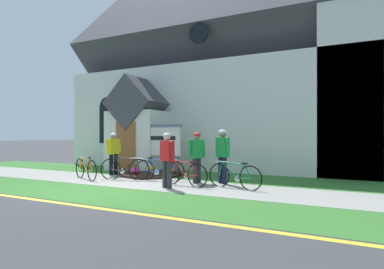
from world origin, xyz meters
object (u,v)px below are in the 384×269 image
object	(u,v)px
cyclist_in_red_jersey	(167,156)
cyclist_in_yellow_jersey	(223,152)
bicycle_white	(184,173)
bicycle_orange	(159,170)
cyclist_in_white_jersey	(113,150)
cyclist_in_blue_jersey	(197,154)
bicycle_green	(86,168)
church_sign	(159,141)
bicycle_red	(235,176)
bicycle_yellow	(124,169)

from	to	relation	value
cyclist_in_red_jersey	cyclist_in_yellow_jersey	bearing A→B (deg)	51.99
bicycle_white	cyclist_in_red_jersey	world-z (taller)	cyclist_in_red_jersey
bicycle_orange	bicycle_white	bearing A→B (deg)	-23.82
cyclist_in_yellow_jersey	cyclist_in_white_jersey	bearing A→B (deg)	177.87
bicycle_orange	cyclist_in_white_jersey	bearing A→B (deg)	168.39
bicycle_orange	cyclist_in_blue_jersey	distance (m)	1.53
bicycle_green	cyclist_in_white_jersey	size ratio (longest dim) A/B	1.01
church_sign	bicycle_orange	size ratio (longest dim) A/B	1.23
bicycle_green	bicycle_red	bearing A→B (deg)	5.53
bicycle_green	cyclist_in_blue_jersey	size ratio (longest dim) A/B	1.01
cyclist_in_red_jersey	cyclist_in_white_jersey	bearing A→B (deg)	154.02
bicycle_white	bicycle_yellow	bearing A→B (deg)	176.34
cyclist_in_blue_jersey	cyclist_in_yellow_jersey	world-z (taller)	cyclist_in_yellow_jersey
cyclist_in_white_jersey	cyclist_in_blue_jersey	bearing A→B (deg)	-6.64
church_sign	cyclist_in_red_jersey	world-z (taller)	church_sign
cyclist_in_red_jersey	bicycle_white	bearing A→B (deg)	70.17
cyclist_in_white_jersey	cyclist_in_yellow_jersey	xyz separation A→B (m)	(4.60, -0.17, 0.07)
bicycle_white	bicycle_green	size ratio (longest dim) A/B	1.05
bicycle_white	church_sign	bearing A→B (deg)	136.83
cyclist_in_red_jersey	bicycle_orange	bearing A→B (deg)	130.83
bicycle_white	cyclist_in_yellow_jersey	size ratio (longest dim) A/B	1.00
bicycle_yellow	cyclist_in_red_jersey	world-z (taller)	cyclist_in_red_jersey
bicycle_yellow	church_sign	bearing A→B (deg)	85.51
church_sign	cyclist_in_yellow_jersey	distance (m)	3.44
church_sign	bicycle_yellow	distance (m)	2.17
bicycle_yellow	cyclist_in_red_jersey	xyz separation A→B (m)	(2.18, -0.78, 0.56)
cyclist_in_blue_jersey	cyclist_in_red_jersey	xyz separation A→B (m)	(-0.39, -1.23, -0.01)
church_sign	bicycle_white	distance (m)	3.23
bicycle_white	cyclist_in_yellow_jersey	bearing A→B (deg)	42.70
bicycle_green	cyclist_in_red_jersey	bearing A→B (deg)	-5.34
church_sign	bicycle_white	world-z (taller)	church_sign
bicycle_orange	bicycle_white	distance (m)	1.36
bicycle_orange	cyclist_in_white_jersey	xyz separation A→B (m)	(-2.41, 0.50, 0.59)
bicycle_orange	cyclist_in_yellow_jersey	world-z (taller)	cyclist_in_yellow_jersey
bicycle_yellow	cyclist_in_yellow_jersey	world-z (taller)	cyclist_in_yellow_jersey
bicycle_yellow	bicycle_red	size ratio (longest dim) A/B	0.99
bicycle_yellow	bicycle_green	distance (m)	1.42
bicycle_yellow	bicycle_green	bearing A→B (deg)	-161.55
bicycle_yellow	bicycle_green	xyz separation A→B (m)	(-1.35, -0.45, -0.01)
cyclist_in_white_jersey	bicycle_orange	bearing A→B (deg)	-11.61
bicycle_yellow	bicycle_orange	xyz separation A→B (m)	(1.17, 0.39, -0.02)
church_sign	bicycle_yellow	bearing A→B (deg)	-94.49
cyclist_in_blue_jersey	cyclist_in_red_jersey	world-z (taller)	cyclist_in_blue_jersey
bicycle_yellow	cyclist_in_red_jersey	distance (m)	2.39
bicycle_yellow	cyclist_in_white_jersey	size ratio (longest dim) A/B	1.05
bicycle_green	cyclist_in_red_jersey	world-z (taller)	cyclist_in_red_jersey
bicycle_red	cyclist_in_red_jersey	distance (m)	2.06
cyclist_in_red_jersey	bicycle_yellow	bearing A→B (deg)	160.32
bicycle_orange	bicycle_white	world-z (taller)	bicycle_orange
cyclist_in_blue_jersey	church_sign	bearing A→B (deg)	147.92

